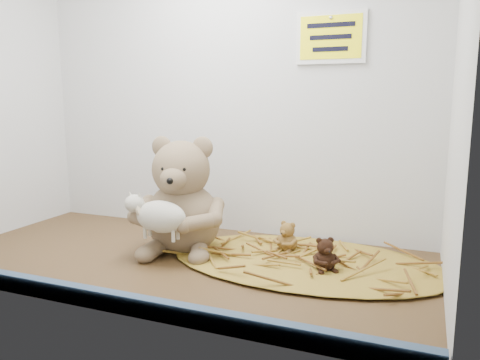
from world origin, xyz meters
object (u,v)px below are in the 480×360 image
at_px(toy_lamb, 161,217).
at_px(mini_teddy_tan, 288,235).
at_px(mini_teddy_brown, 325,252).
at_px(main_teddy, 182,194).

height_order(toy_lamb, mini_teddy_tan, toy_lamb).
bearing_deg(mini_teddy_brown, toy_lamb, 158.24).
xyz_separation_m(mini_teddy_tan, mini_teddy_brown, (0.12, -0.10, -0.00)).
distance_m(toy_lamb, mini_teddy_tan, 0.32).
relative_size(mini_teddy_tan, mini_teddy_brown, 1.00).
xyz_separation_m(main_teddy, mini_teddy_tan, (0.26, 0.07, -0.10)).
bearing_deg(main_teddy, toy_lamb, -102.53).
bearing_deg(toy_lamb, mini_teddy_tan, 33.41).
height_order(mini_teddy_tan, mini_teddy_brown, same).
xyz_separation_m(main_teddy, toy_lamb, (0.00, -0.11, -0.03)).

